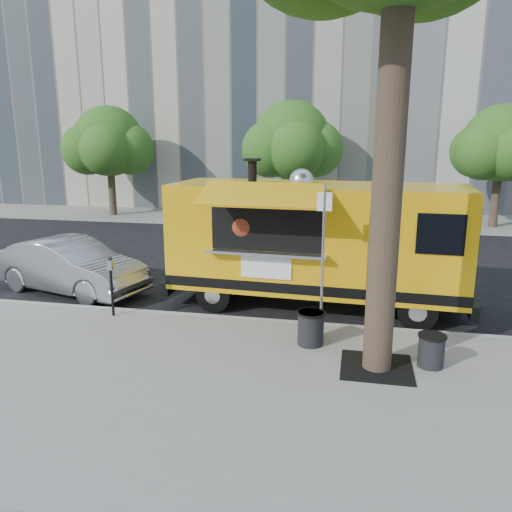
{
  "coord_description": "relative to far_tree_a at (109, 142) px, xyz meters",
  "views": [
    {
      "loc": [
        2.16,
        -10.88,
        3.96
      ],
      "look_at": [
        -0.07,
        0.0,
        1.32
      ],
      "focal_mm": 35.0,
      "sensor_mm": 36.0,
      "label": 1
    }
  ],
  "objects": [
    {
      "name": "sedan",
      "position": [
        4.89,
        -11.83,
        -3.07
      ],
      "size": [
        4.51,
        2.58,
        1.41
      ],
      "primitive_type": "imported",
      "rotation": [
        0.0,
        0.0,
        1.3
      ],
      "color": "#9D9FA4",
      "rests_on": "ground"
    },
    {
      "name": "parking_meter",
      "position": [
        7.0,
        -13.65,
        -2.79
      ],
      "size": [
        0.11,
        0.11,
        1.33
      ],
      "color": "black",
      "rests_on": "sidewalk"
    },
    {
      "name": "curb",
      "position": [
        10.0,
        -13.23,
        -3.7
      ],
      "size": [
        60.0,
        0.14,
        0.16
      ],
      "primitive_type": "cube",
      "color": "#999993",
      "rests_on": "ground"
    },
    {
      "name": "tree_well",
      "position": [
        12.6,
        -15.1,
        -3.62
      ],
      "size": [
        1.2,
        1.2,
        0.02
      ],
      "primitive_type": "cube",
      "color": "black",
      "rests_on": "sidewalk"
    },
    {
      "name": "building_left",
      "position": [
        2.0,
        9.7,
        8.22
      ],
      "size": [
        22.0,
        14.0,
        24.0
      ],
      "primitive_type": "cube",
      "color": "#ABA28E",
      "rests_on": "ground"
    },
    {
      "name": "far_tree_b",
      "position": [
        9.0,
        0.4,
        0.06
      ],
      "size": [
        3.6,
        3.6,
        5.5
      ],
      "color": "#33261C",
      "rests_on": "far_sidewalk"
    },
    {
      "name": "far_sidewalk",
      "position": [
        10.0,
        1.2,
        -3.7
      ],
      "size": [
        60.0,
        5.0,
        0.15
      ],
      "primitive_type": "cube",
      "color": "gray",
      "rests_on": "ground"
    },
    {
      "name": "far_tree_a",
      "position": [
        0.0,
        0.0,
        0.0
      ],
      "size": [
        3.42,
        3.42,
        5.36
      ],
      "color": "#33261C",
      "rests_on": "far_sidewalk"
    },
    {
      "name": "far_tree_c",
      "position": [
        18.0,
        0.1,
        -0.06
      ],
      "size": [
        3.24,
        3.24,
        5.21
      ],
      "color": "#33261C",
      "rests_on": "far_sidewalk"
    },
    {
      "name": "sidewalk",
      "position": [
        10.0,
        -16.3,
        -3.7
      ],
      "size": [
        60.0,
        6.0,
        0.15
      ],
      "primitive_type": "cube",
      "color": "gray",
      "rests_on": "ground"
    },
    {
      "name": "ground",
      "position": [
        10.0,
        -12.3,
        -3.78
      ],
      "size": [
        120.0,
        120.0,
        0.0
      ],
      "primitive_type": "plane",
      "color": "black",
      "rests_on": "ground"
    },
    {
      "name": "trash_bin_right",
      "position": [
        13.5,
        -14.86,
        -3.32
      ],
      "size": [
        0.48,
        0.48,
        0.57
      ],
      "color": "black",
      "rests_on": "sidewalk"
    },
    {
      "name": "trash_bin_left",
      "position": [
        11.4,
        -14.34,
        -3.28
      ],
      "size": [
        0.53,
        0.53,
        0.64
      ],
      "color": "black",
      "rests_on": "sidewalk"
    },
    {
      "name": "food_truck",
      "position": [
        11.2,
        -11.73,
        -2.15
      ],
      "size": [
        7.12,
        3.42,
        3.47
      ],
      "rotation": [
        0.0,
        0.0,
        -0.05
      ],
      "color": "#EBA80C",
      "rests_on": "ground"
    },
    {
      "name": "sign_post",
      "position": [
        11.55,
        -13.85,
        -1.93
      ],
      "size": [
        0.28,
        0.06,
        3.0
      ],
      "color": "silver",
      "rests_on": "sidewalk"
    }
  ]
}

